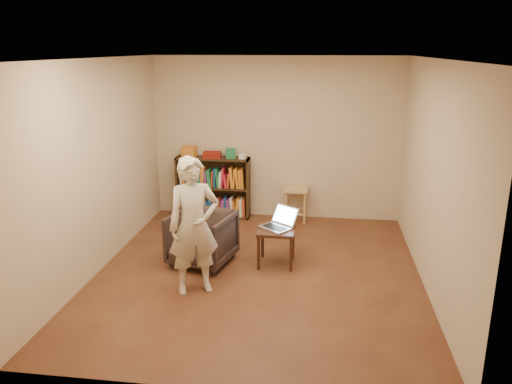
# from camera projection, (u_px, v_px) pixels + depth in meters

# --- Properties ---
(floor) EXTENTS (4.50, 4.50, 0.00)m
(floor) POSITION_uv_depth(u_px,v_px,m) (258.00, 273.00, 6.25)
(floor) COLOR #4A2218
(floor) RESTS_ON ground
(ceiling) EXTENTS (4.50, 4.50, 0.00)m
(ceiling) POSITION_uv_depth(u_px,v_px,m) (258.00, 59.00, 5.52)
(ceiling) COLOR white
(ceiling) RESTS_ON wall_back
(wall_back) EXTENTS (4.00, 0.00, 4.00)m
(wall_back) POSITION_uv_depth(u_px,v_px,m) (276.00, 139.00, 8.03)
(wall_back) COLOR #C5B795
(wall_back) RESTS_ON floor
(wall_left) EXTENTS (0.00, 4.50, 4.50)m
(wall_left) POSITION_uv_depth(u_px,v_px,m) (97.00, 167.00, 6.14)
(wall_left) COLOR #C5B795
(wall_left) RESTS_ON floor
(wall_right) EXTENTS (0.00, 4.50, 4.50)m
(wall_right) POSITION_uv_depth(u_px,v_px,m) (434.00, 178.00, 5.63)
(wall_right) COLOR #C5B795
(wall_right) RESTS_ON floor
(bookshelf) EXTENTS (1.20, 0.30, 1.00)m
(bookshelf) POSITION_uv_depth(u_px,v_px,m) (214.00, 190.00, 8.25)
(bookshelf) COLOR black
(bookshelf) RESTS_ON floor
(box_yellow) EXTENTS (0.23, 0.18, 0.17)m
(box_yellow) POSITION_uv_depth(u_px,v_px,m) (189.00, 151.00, 8.12)
(box_yellow) COLOR orange
(box_yellow) RESTS_ON bookshelf
(red_cloth) EXTENTS (0.31, 0.24, 0.09)m
(red_cloth) POSITION_uv_depth(u_px,v_px,m) (212.00, 155.00, 8.05)
(red_cloth) COLOR maroon
(red_cloth) RESTS_ON bookshelf
(box_green) EXTENTS (0.18, 0.18, 0.15)m
(box_green) POSITION_uv_depth(u_px,v_px,m) (230.00, 153.00, 8.03)
(box_green) COLOR #1F7443
(box_green) RESTS_ON bookshelf
(box_white) EXTENTS (0.11, 0.11, 0.08)m
(box_white) POSITION_uv_depth(u_px,v_px,m) (243.00, 156.00, 7.98)
(box_white) COLOR white
(box_white) RESTS_ON bookshelf
(stool) EXTENTS (0.38, 0.38, 0.55)m
(stool) POSITION_uv_depth(u_px,v_px,m) (296.00, 194.00, 8.01)
(stool) COLOR #A37B4F
(stool) RESTS_ON floor
(armchair) EXTENTS (0.90, 0.91, 0.69)m
(armchair) POSITION_uv_depth(u_px,v_px,m) (202.00, 238.00, 6.44)
(armchair) COLOR #2E241E
(armchair) RESTS_ON floor
(side_table) EXTENTS (0.47, 0.47, 0.48)m
(side_table) POSITION_uv_depth(u_px,v_px,m) (276.00, 235.00, 6.41)
(side_table) COLOR black
(side_table) RESTS_ON floor
(laptop) EXTENTS (0.54, 0.55, 0.25)m
(laptop) POSITION_uv_depth(u_px,v_px,m) (279.00, 223.00, 6.43)
(laptop) COLOR #B8B7BC
(laptop) RESTS_ON side_table
(person) EXTENTS (0.69, 0.59, 1.59)m
(person) POSITION_uv_depth(u_px,v_px,m) (194.00, 226.00, 5.59)
(person) COLOR beige
(person) RESTS_ON floor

